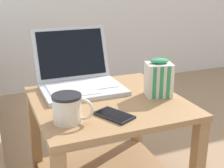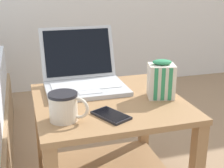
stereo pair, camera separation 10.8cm
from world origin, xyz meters
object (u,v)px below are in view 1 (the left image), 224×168
snack_bag (159,79)px  cell_phone (114,115)px  laptop (79,77)px  mug_front_left (68,107)px

snack_bag → cell_phone: bearing=-153.6°
laptop → cell_phone: bearing=-85.6°
laptop → cell_phone: size_ratio=2.19×
cell_phone → mug_front_left: bearing=173.8°
laptop → mug_front_left: size_ratio=2.63×
laptop → snack_bag: bearing=-38.5°
laptop → mug_front_left: bearing=-112.5°
laptop → cell_phone: laptop is taller
mug_front_left → cell_phone: size_ratio=0.83×
mug_front_left → snack_bag: bearing=14.5°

